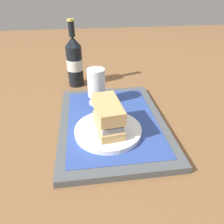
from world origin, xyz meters
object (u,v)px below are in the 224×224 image
Objects in this scene: plate at (108,130)px; sandwich at (108,115)px; beer_glass at (96,86)px; beer_bottle at (75,61)px.

sandwich is (0.00, 0.00, 0.05)m from plate.
plate is 0.05m from sandwich.
beer_glass is at bearing 6.04° from plate.
beer_bottle is at bearing 13.54° from plate.
beer_glass is (0.17, 0.02, 0.06)m from plate.
beer_glass is at bearing -160.61° from beer_bottle.
beer_glass is (0.17, 0.02, 0.01)m from sandwich.
beer_glass reaches higher than sandwich.
sandwich is at bearing -173.98° from beer_glass.
beer_bottle is at bearing 19.39° from beer_glass.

